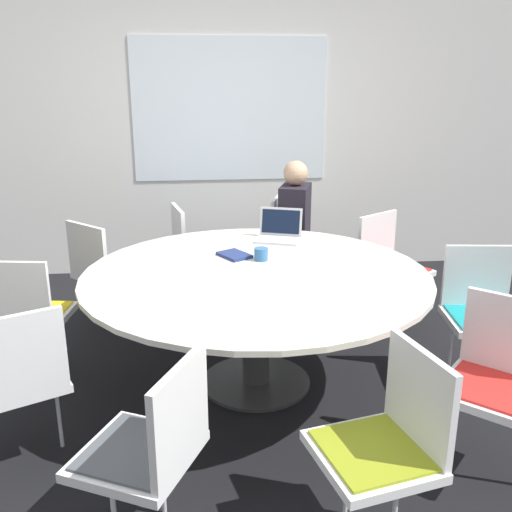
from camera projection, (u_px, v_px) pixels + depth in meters
The scene contains 17 objects.
ground_plane at pixel (256, 383), 3.59m from camera, with size 16.00×16.00×0.00m, color black.
wall_back at pixel (230, 131), 5.39m from camera, with size 8.00×0.07×2.70m.
conference_table at pixel (256, 288), 3.40m from camera, with size 2.05×2.05×0.74m.
chair_0 at pixel (291, 236), 5.01m from camera, with size 0.54×0.55×0.85m.
chair_1 at pixel (195, 248), 4.66m from camera, with size 0.51×0.52×0.85m.
chair_2 at pixel (103, 267), 4.20m from camera, with size 0.61×0.61×0.85m.
chair_3 at pixel (26, 310), 3.42m from camera, with size 0.50×0.48×0.85m.
chair_4 at pixel (16, 374), 2.67m from camera, with size 0.58×0.57×0.85m.
chair_5 at pixel (152, 442), 2.17m from camera, with size 0.57×0.58×0.85m.
chair_6 at pixel (388, 436), 2.21m from camera, with size 0.51×0.52×0.85m.
chair_7 at pixel (497, 372), 2.69m from camera, with size 0.61×0.61×0.85m.
chair_8 at pixel (482, 306), 3.48m from camera, with size 0.49×0.47×0.85m.
chair_9 at pixel (389, 261), 4.33m from camera, with size 0.60×0.59×0.85m.
person_0 at pixel (297, 221), 4.71m from camera, with size 0.34×0.41×1.20m.
laptop at pixel (279, 232), 4.04m from camera, with size 0.37×0.33×0.21m.
spiral_notebook at pixel (234, 255), 3.66m from camera, with size 0.24×0.26×0.02m.
coffee_cup at pixel (261, 254), 3.58m from camera, with size 0.09×0.09×0.08m.
Camera 1 is at (-0.34, -3.17, 1.83)m, focal length 40.00 mm.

